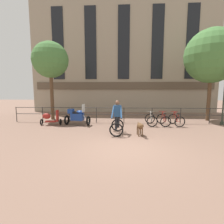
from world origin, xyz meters
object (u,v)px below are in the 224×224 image
object	(u,v)px
dog	(140,126)
parked_bicycle_mid_left	(163,120)
parked_scooter	(50,118)
parked_bicycle_near_lamp	(151,120)
parked_motorcycle	(77,116)
parked_bicycle_mid_right	(176,120)
cyclist_with_bike	(117,119)

from	to	relation	value
dog	parked_bicycle_mid_left	bearing A→B (deg)	49.92
dog	parked_scooter	world-z (taller)	parked_scooter
parked_bicycle_near_lamp	parked_bicycle_mid_left	distance (m)	0.79
dog	parked_scooter	size ratio (longest dim) A/B	0.76
dog	parked_motorcycle	bearing A→B (deg)	141.57
parked_bicycle_mid_left	parked_bicycle_near_lamp	bearing A→B (deg)	-0.67
parked_bicycle_near_lamp	parked_bicycle_mid_left	bearing A→B (deg)	-178.37
parked_bicycle_mid_left	parked_scooter	world-z (taller)	parked_scooter
parked_motorcycle	parked_bicycle_mid_right	size ratio (longest dim) A/B	1.40
parked_bicycle_near_lamp	parked_motorcycle	bearing A→B (deg)	4.58
dog	parked_bicycle_mid_right	size ratio (longest dim) A/B	0.85
parked_bicycle_mid_left	parked_scooter	bearing A→B (deg)	1.86
dog	parked_bicycle_near_lamp	world-z (taller)	parked_bicycle_near_lamp
dog	parked_scooter	distance (m)	5.89
cyclist_with_bike	parked_bicycle_mid_left	bearing A→B (deg)	38.80
parked_motorcycle	parked_bicycle_mid_left	world-z (taller)	parked_motorcycle
dog	parked_bicycle_mid_right	distance (m)	3.62
parked_bicycle_mid_left	parked_bicycle_mid_right	size ratio (longest dim) A/B	0.95
parked_scooter	parked_bicycle_mid_right	bearing A→B (deg)	-92.74
parked_bicycle_mid_right	parked_scooter	world-z (taller)	parked_scooter
dog	parked_scooter	xyz separation A→B (m)	(-5.44, 2.27, -0.01)
parked_scooter	dog	bearing A→B (deg)	-117.70
parked_motorcycle	cyclist_with_bike	bearing A→B (deg)	-118.17
parked_bicycle_mid_right	parked_scooter	size ratio (longest dim) A/B	0.90
dog	parked_bicycle_near_lamp	xyz separation A→B (m)	(0.96, 2.59, -0.11)
dog	parked_bicycle_near_lamp	distance (m)	2.76
parked_bicycle_near_lamp	dog	bearing A→B (deg)	71.37
parked_bicycle_mid_right	parked_scooter	bearing A→B (deg)	-4.30
parked_bicycle_mid_left	parked_scooter	xyz separation A→B (m)	(-7.18, -0.32, 0.10)
parked_motorcycle	parked_bicycle_mid_left	size ratio (longest dim) A/B	1.48
parked_bicycle_near_lamp	parked_scooter	size ratio (longest dim) A/B	0.86
cyclist_with_bike	parked_bicycle_mid_left	distance (m)	3.63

